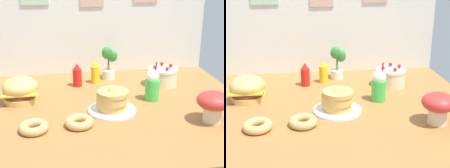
# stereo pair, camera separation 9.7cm
# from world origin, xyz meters

# --- Properties ---
(ground_plane) EXTENTS (2.16, 1.73, 0.02)m
(ground_plane) POSITION_xyz_m (0.00, 0.00, -0.01)
(ground_plane) COLOR #9E6B38
(back_wall) EXTENTS (2.16, 0.04, 0.98)m
(back_wall) POSITION_xyz_m (-0.00, 0.86, 0.50)
(back_wall) COLOR silver
(back_wall) RESTS_ON ground_plane
(burger) EXTENTS (0.27, 0.27, 0.19)m
(burger) POSITION_xyz_m (-0.63, 0.21, 0.09)
(burger) COLOR #DBA859
(burger) RESTS_ON ground_plane
(pancake_stack) EXTENTS (0.34, 0.34, 0.18)m
(pancake_stack) POSITION_xyz_m (0.03, -0.09, 0.07)
(pancake_stack) COLOR white
(pancake_stack) RESTS_ON ground_plane
(layer_cake) EXTENTS (0.25, 0.25, 0.18)m
(layer_cake) POSITION_xyz_m (0.55, 0.38, 0.08)
(layer_cake) COLOR beige
(layer_cake) RESTS_ON ground_plane
(ketchup_bottle) EXTENTS (0.08, 0.08, 0.20)m
(ketchup_bottle) POSITION_xyz_m (-0.18, 0.47, 0.09)
(ketchup_bottle) COLOR red
(ketchup_bottle) RESTS_ON ground_plane
(mustard_bottle) EXTENTS (0.08, 0.08, 0.20)m
(mustard_bottle) POSITION_xyz_m (-0.02, 0.53, 0.09)
(mustard_bottle) COLOR yellow
(mustard_bottle) RESTS_ON ground_plane
(cream_soda_cup) EXTENTS (0.11, 0.11, 0.30)m
(cream_soda_cup) POSITION_xyz_m (0.37, 0.07, 0.12)
(cream_soda_cup) COLOR green
(cream_soda_cup) RESTS_ON ground_plane
(donut_pink_glaze) EXTENTS (0.19, 0.19, 0.06)m
(donut_pink_glaze) POSITION_xyz_m (-0.51, -0.31, 0.03)
(donut_pink_glaze) COLOR tan
(donut_pink_glaze) RESTS_ON ground_plane
(donut_chocolate) EXTENTS (0.19, 0.19, 0.06)m
(donut_chocolate) POSITION_xyz_m (-0.22, -0.28, 0.03)
(donut_chocolate) COLOR tan
(donut_chocolate) RESTS_ON ground_plane
(potted_plant) EXTENTS (0.14, 0.13, 0.31)m
(potted_plant) POSITION_xyz_m (0.12, 0.62, 0.16)
(potted_plant) COLOR white
(potted_plant) RESTS_ON ground_plane
(mushroom_stool) EXTENTS (0.22, 0.22, 0.21)m
(mushroom_stool) POSITION_xyz_m (0.66, -0.36, 0.13)
(mushroom_stool) COLOR beige
(mushroom_stool) RESTS_ON ground_plane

